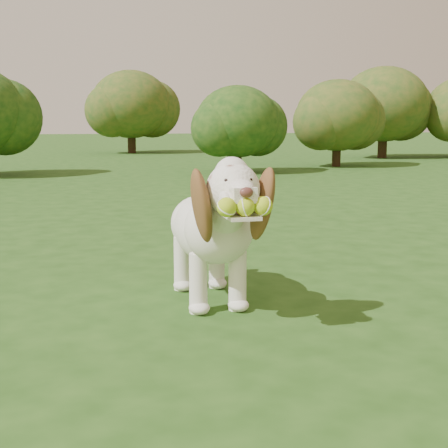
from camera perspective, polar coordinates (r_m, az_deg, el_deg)
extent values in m
plane|color=#1F4513|center=(3.07, -3.58, -7.09)|extent=(80.00, 80.00, 0.00)
ellipsoid|color=white|center=(3.04, -1.52, -0.41)|extent=(0.33, 0.62, 0.33)
ellipsoid|color=white|center=(2.81, -0.47, -0.45)|extent=(0.32, 0.32, 0.32)
ellipsoid|color=white|center=(3.25, -2.36, 0.05)|extent=(0.29, 0.29, 0.29)
cylinder|color=white|center=(2.68, 0.15, 0.88)|extent=(0.17, 0.25, 0.25)
sphere|color=white|center=(2.55, 0.83, 3.18)|extent=(0.23, 0.23, 0.22)
sphere|color=white|center=(2.56, 0.72, 4.57)|extent=(0.15, 0.15, 0.14)
cube|color=white|center=(2.43, 1.60, 2.76)|extent=(0.10, 0.13, 0.06)
ellipsoid|color=#592D28|center=(2.36, 2.07, 2.90)|extent=(0.05, 0.03, 0.04)
cube|color=white|center=(2.43, 1.68, 0.65)|extent=(0.12, 0.14, 0.01)
ellipsoid|color=brown|center=(2.54, -2.07, 1.66)|extent=(0.13, 0.21, 0.34)
ellipsoid|color=brown|center=(2.60, 3.54, 1.85)|extent=(0.13, 0.21, 0.34)
cylinder|color=white|center=(3.37, -2.82, 1.03)|extent=(0.06, 0.16, 0.12)
cylinder|color=white|center=(2.86, -2.37, -5.42)|extent=(0.09, 0.09, 0.28)
cylinder|color=white|center=(2.90, 1.24, -5.19)|extent=(0.09, 0.09, 0.28)
cylinder|color=white|center=(3.25, -3.87, -3.62)|extent=(0.09, 0.09, 0.28)
cylinder|color=white|center=(3.29, -0.68, -3.45)|extent=(0.09, 0.09, 0.28)
sphere|color=#BEDB1D|center=(2.37, 0.25, 1.54)|extent=(0.08, 0.08, 0.08)
sphere|color=#BEDB1D|center=(2.39, 1.93, 1.60)|extent=(0.08, 0.08, 0.08)
sphere|color=#BEDB1D|center=(2.41, 3.59, 1.66)|extent=(0.08, 0.08, 0.08)
cylinder|color=#382314|center=(15.32, 14.29, 7.16)|extent=(0.21, 0.21, 0.68)
ellipsoid|color=#133D12|center=(15.31, 14.43, 10.57)|extent=(2.05, 2.05, 1.74)
cylinder|color=#382314|center=(12.24, 10.24, 6.44)|extent=(0.17, 0.17, 0.53)
ellipsoid|color=#133D12|center=(12.23, 10.34, 9.75)|extent=(1.59, 1.59, 1.35)
cylinder|color=#382314|center=(10.56, 1.23, 5.96)|extent=(0.15, 0.15, 0.47)
ellipsoid|color=#133D12|center=(10.54, 1.25, 9.36)|extent=(1.41, 1.41, 1.20)
cylinder|color=#382314|center=(17.32, -8.44, 7.62)|extent=(0.22, 0.22, 0.71)
ellipsoid|color=#133D12|center=(17.31, -8.51, 10.78)|extent=(2.14, 2.14, 1.82)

